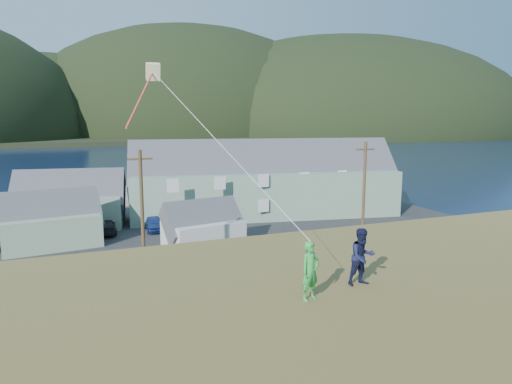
{
  "coord_description": "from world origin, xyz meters",
  "views": [
    {
      "loc": [
        -5.78,
        -28.44,
        11.69
      ],
      "look_at": [
        0.77,
        -11.89,
        8.8
      ],
      "focal_mm": 32.0,
      "sensor_mm": 36.0,
      "label": 1
    }
  ],
  "objects_px": {
    "wharf": "(77,198)",
    "shed_white": "(203,227)",
    "lodge": "(265,180)",
    "kite_flyer_green": "(310,271)",
    "shed_palegreen_near": "(51,222)",
    "shed_palegreen_far": "(70,201)",
    "kite_flyer_navy": "(362,257)"
  },
  "relations": [
    {
      "from": "shed_palegreen_near",
      "to": "kite_flyer_green",
      "type": "bearing_deg",
      "value": -85.17
    },
    {
      "from": "shed_palegreen_near",
      "to": "shed_palegreen_far",
      "type": "xyz_separation_m",
      "value": [
        1.63,
        7.48,
        0.53
      ]
    },
    {
      "from": "shed_palegreen_near",
      "to": "lodge",
      "type": "bearing_deg",
      "value": 5.76
    },
    {
      "from": "wharf",
      "to": "shed_white",
      "type": "height_order",
      "value": "shed_white"
    },
    {
      "from": "kite_flyer_green",
      "to": "shed_palegreen_far",
      "type": "bearing_deg",
      "value": 80.7
    },
    {
      "from": "shed_white",
      "to": "shed_palegreen_far",
      "type": "distance_m",
      "value": 17.46
    },
    {
      "from": "lodge",
      "to": "shed_white",
      "type": "bearing_deg",
      "value": -122.66
    },
    {
      "from": "lodge",
      "to": "shed_palegreen_near",
      "type": "relative_size",
      "value": 3.52
    },
    {
      "from": "wharf",
      "to": "kite_flyer_green",
      "type": "bearing_deg",
      "value": -84.7
    },
    {
      "from": "shed_palegreen_far",
      "to": "kite_flyer_navy",
      "type": "relative_size",
      "value": 7.76
    },
    {
      "from": "shed_white",
      "to": "kite_flyer_navy",
      "type": "xyz_separation_m",
      "value": [
        -3.12,
        -28.55,
        5.88
      ]
    },
    {
      "from": "wharf",
      "to": "shed_palegreen_near",
      "type": "relative_size",
      "value": 2.8
    },
    {
      "from": "wharf",
      "to": "shed_palegreen_near",
      "type": "height_order",
      "value": "shed_palegreen_near"
    },
    {
      "from": "shed_palegreen_near",
      "to": "shed_white",
      "type": "distance_m",
      "value": 14.04
    },
    {
      "from": "lodge",
      "to": "kite_flyer_green",
      "type": "relative_size",
      "value": 21.88
    },
    {
      "from": "kite_flyer_navy",
      "to": "lodge",
      "type": "bearing_deg",
      "value": 70.82
    },
    {
      "from": "shed_palegreen_far",
      "to": "lodge",
      "type": "bearing_deg",
      "value": 4.6
    },
    {
      "from": "lodge",
      "to": "kite_flyer_navy",
      "type": "distance_m",
      "value": 42.7
    },
    {
      "from": "lodge",
      "to": "kite_flyer_navy",
      "type": "height_order",
      "value": "lodge"
    },
    {
      "from": "lodge",
      "to": "shed_palegreen_near",
      "type": "xyz_separation_m",
      "value": [
        -23.49,
        -5.61,
        -1.91
      ]
    },
    {
      "from": "shed_white",
      "to": "kite_flyer_green",
      "type": "height_order",
      "value": "kite_flyer_green"
    },
    {
      "from": "kite_flyer_navy",
      "to": "wharf",
      "type": "bearing_deg",
      "value": 97.02
    },
    {
      "from": "shed_white",
      "to": "kite_flyer_navy",
      "type": "relative_size",
      "value": 4.8
    },
    {
      "from": "wharf",
      "to": "shed_palegreen_near",
      "type": "bearing_deg",
      "value": -95.49
    },
    {
      "from": "lodge",
      "to": "shed_palegreen_far",
      "type": "bearing_deg",
      "value": -174.65
    },
    {
      "from": "lodge",
      "to": "shed_palegreen_far",
      "type": "relative_size",
      "value": 2.67
    },
    {
      "from": "kite_flyer_green",
      "to": "lodge",
      "type": "bearing_deg",
      "value": 51.31
    },
    {
      "from": "shed_white",
      "to": "kite_flyer_green",
      "type": "bearing_deg",
      "value": -110.02
    },
    {
      "from": "shed_white",
      "to": "shed_palegreen_far",
      "type": "height_order",
      "value": "shed_palegreen_far"
    },
    {
      "from": "lodge",
      "to": "wharf",
      "type": "bearing_deg",
      "value": 149.48
    },
    {
      "from": "wharf",
      "to": "lodge",
      "type": "relative_size",
      "value": 0.8
    },
    {
      "from": "shed_palegreen_far",
      "to": "kite_flyer_green",
      "type": "distance_m",
      "value": 43.2
    }
  ]
}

